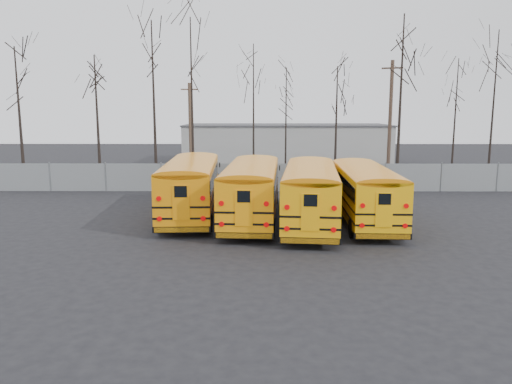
{
  "coord_description": "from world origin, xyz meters",
  "views": [
    {
      "loc": [
        -1.04,
        -23.31,
        5.9
      ],
      "look_at": [
        -1.18,
        2.18,
        1.6
      ],
      "focal_mm": 35.0,
      "sensor_mm": 36.0,
      "label": 1
    }
  ],
  "objects_px": {
    "utility_pole_left": "(190,130)",
    "bus_b": "(252,186)",
    "utility_pole_right": "(390,118)",
    "bus_c": "(310,189)",
    "bus_d": "(365,189)",
    "bus_a": "(191,182)"
  },
  "relations": [
    {
      "from": "utility_pole_left",
      "to": "utility_pole_right",
      "type": "height_order",
      "value": "utility_pole_right"
    },
    {
      "from": "bus_a",
      "to": "bus_c",
      "type": "xyz_separation_m",
      "value": [
        6.34,
        -2.0,
        -0.04
      ]
    },
    {
      "from": "bus_a",
      "to": "bus_d",
      "type": "bearing_deg",
      "value": -10.85
    },
    {
      "from": "bus_d",
      "to": "utility_pole_left",
      "type": "height_order",
      "value": "utility_pole_left"
    },
    {
      "from": "utility_pole_left",
      "to": "bus_b",
      "type": "bearing_deg",
      "value": -80.73
    },
    {
      "from": "bus_c",
      "to": "utility_pole_right",
      "type": "xyz_separation_m",
      "value": [
        8.5,
        17.72,
        3.22
      ]
    },
    {
      "from": "bus_d",
      "to": "utility_pole_right",
      "type": "bearing_deg",
      "value": 73.85
    },
    {
      "from": "bus_b",
      "to": "utility_pole_left",
      "type": "distance_m",
      "value": 16.9
    },
    {
      "from": "bus_c",
      "to": "bus_d",
      "type": "bearing_deg",
      "value": 18.3
    },
    {
      "from": "bus_b",
      "to": "utility_pole_left",
      "type": "xyz_separation_m",
      "value": [
        -5.35,
        15.87,
        2.24
      ]
    },
    {
      "from": "bus_b",
      "to": "bus_d",
      "type": "relative_size",
      "value": 1.05
    },
    {
      "from": "bus_b",
      "to": "utility_pole_right",
      "type": "bearing_deg",
      "value": 58.85
    },
    {
      "from": "bus_a",
      "to": "bus_c",
      "type": "height_order",
      "value": "bus_a"
    },
    {
      "from": "utility_pole_left",
      "to": "bus_d",
      "type": "bearing_deg",
      "value": -64.45
    },
    {
      "from": "bus_d",
      "to": "bus_b",
      "type": "bearing_deg",
      "value": 179.7
    },
    {
      "from": "bus_a",
      "to": "utility_pole_left",
      "type": "height_order",
      "value": "utility_pole_left"
    },
    {
      "from": "bus_b",
      "to": "utility_pole_left",
      "type": "bearing_deg",
      "value": 111.79
    },
    {
      "from": "bus_d",
      "to": "utility_pole_right",
      "type": "distance_m",
      "value": 18.28
    },
    {
      "from": "utility_pole_left",
      "to": "bus_c",
      "type": "bearing_deg",
      "value": -72.88
    },
    {
      "from": "bus_d",
      "to": "utility_pole_left",
      "type": "xyz_separation_m",
      "value": [
        -11.24,
        16.11,
        2.32
      ]
    },
    {
      "from": "utility_pole_left",
      "to": "utility_pole_right",
      "type": "distance_m",
      "value": 16.9
    },
    {
      "from": "bus_a",
      "to": "bus_c",
      "type": "bearing_deg",
      "value": -19.97
    }
  ]
}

